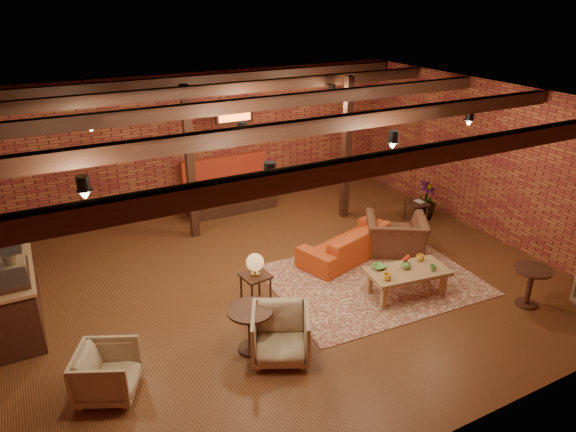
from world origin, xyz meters
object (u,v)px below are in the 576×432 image
sofa (348,242)px  plant_tall (430,164)px  coffee_table (406,273)px  armchair_a (107,371)px  armchair_b (280,332)px  round_table_left (251,323)px  armchair_right (396,229)px  side_table_book (416,204)px  round_table_right (531,281)px  side_table_lamp (255,266)px

sofa → plant_tall: size_ratio=0.82×
coffee_table → armchair_a: armchair_a is taller
armchair_a → sofa: bearing=-45.3°
armchair_b → round_table_left: bearing=158.6°
armchair_b → plant_tall: bearing=55.1°
armchair_right → plant_tall: (1.69, 1.04, 0.81)m
coffee_table → round_table_left: coffee_table is taller
coffee_table → side_table_book: bearing=46.5°
round_table_right → armchair_right: bearing=106.6°
side_table_book → round_table_right: 3.52m
sofa → armchair_right: 0.99m
side_table_lamp → armchair_b: side_table_lamp is taller
plant_tall → armchair_b: bearing=-151.2°
plant_tall → side_table_lamp: bearing=-163.9°
armchair_right → side_table_book: size_ratio=2.26×
sofa → side_table_book: (2.25, 0.64, 0.14)m
armchair_a → plant_tall: size_ratio=0.29×
coffee_table → side_table_book: size_ratio=2.87×
coffee_table → round_table_right: (1.59, -1.22, 0.04)m
armchair_right → round_table_right: bearing=138.9°
round_table_left → round_table_right: 4.68m
side_table_lamp → armchair_b: bearing=-100.4°
sofa → armchair_a: bearing=2.8°
armchair_right → round_table_right: 2.65m
side_table_book → round_table_left: bearing=-154.8°
sofa → side_table_book: size_ratio=4.20×
round_table_left → round_table_right: size_ratio=1.01×
side_table_lamp → armchair_a: side_table_lamp is taller
sofa → side_table_lamp: bearing=-0.4°
sofa → round_table_left: 3.37m
armchair_a → side_table_book: armchair_a is taller
sofa → armchair_right: armchair_right is taller
sofa → round_table_right: (1.69, -2.83, 0.15)m
plant_tall → armchair_right: bearing=-148.5°
coffee_table → armchair_right: armchair_right is taller
armchair_a → armchair_b: 2.34m
side_table_lamp → armchair_right: (3.23, 0.39, -0.20)m
armchair_b → side_table_book: size_ratio=1.63×
armchair_right → side_table_book: bearing=-112.5°
sofa → round_table_left: size_ratio=3.08×
armchair_b → armchair_right: size_ratio=0.72×
side_table_lamp → armchair_right: 3.26m
armchair_right → armchair_a: bearing=46.3°
round_table_right → round_table_left: bearing=166.8°
side_table_lamp → armchair_a: bearing=-157.6°
side_table_lamp → round_table_left: (-0.57, -1.09, -0.23)m
coffee_table → plant_tall: bearing=43.2°
armchair_a → round_table_right: bearing=-74.4°
armchair_b → side_table_book: 5.54m
side_table_lamp → side_table_book: (4.55, 1.32, -0.25)m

